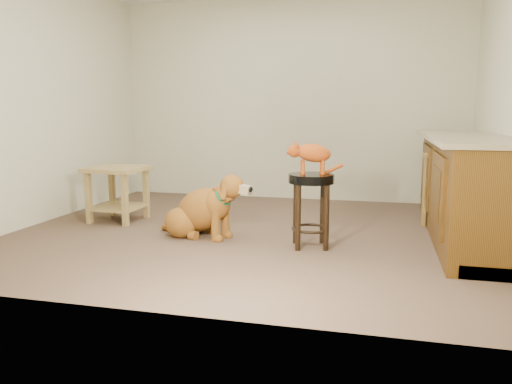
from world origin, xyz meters
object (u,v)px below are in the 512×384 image
(padded_stool, at_px, (311,195))
(golden_retriever, at_px, (202,211))
(wood_stool, at_px, (444,187))
(side_table, at_px, (118,185))
(tabby_kitten, at_px, (310,154))

(padded_stool, xyz_separation_m, golden_retriever, (-1.02, 0.11, -0.21))
(wood_stool, relative_size, side_table, 1.28)
(side_table, relative_size, golden_retriever, 0.60)
(wood_stool, bearing_deg, padded_stool, -135.28)
(wood_stool, distance_m, side_table, 3.38)
(wood_stool, bearing_deg, tabby_kitten, -135.52)
(golden_retriever, xyz_separation_m, tabby_kitten, (1.01, -0.11, 0.56))
(side_table, bearing_deg, wood_stool, 11.09)
(wood_stool, relative_size, tabby_kitten, 1.60)
(side_table, bearing_deg, padded_stool, -14.13)
(tabby_kitten, bearing_deg, wood_stool, 30.43)
(wood_stool, distance_m, tabby_kitten, 1.74)
(padded_stool, height_order, side_table, padded_stool)
(wood_stool, xyz_separation_m, tabby_kitten, (-1.21, -1.19, 0.41))
(wood_stool, height_order, tabby_kitten, tabby_kitten)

